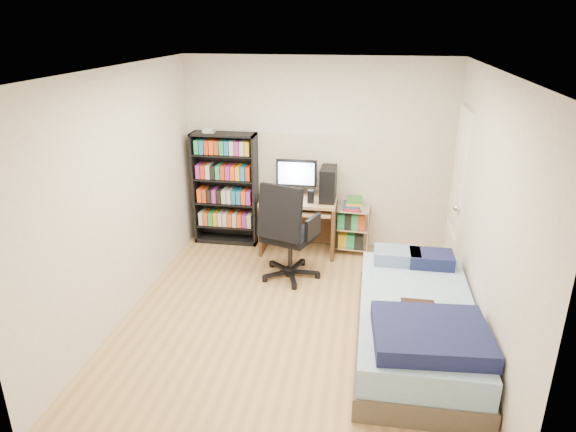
% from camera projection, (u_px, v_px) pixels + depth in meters
% --- Properties ---
extents(room, '(3.58, 4.08, 2.58)m').
position_uv_depth(room, '(294.00, 206.00, 4.88)').
color(room, tan).
rests_on(room, ground).
extents(media_shelf, '(0.86, 0.29, 1.59)m').
position_uv_depth(media_shelf, '(225.00, 188.00, 6.92)').
color(media_shelf, black).
rests_on(media_shelf, room).
extents(computer_desk, '(0.97, 0.57, 1.23)m').
position_uv_depth(computer_desk, '(307.00, 204.00, 6.68)').
color(computer_desk, tan).
rests_on(computer_desk, room).
extents(office_chair, '(0.91, 0.91, 1.21)m').
position_uv_depth(office_chair, '(288.00, 248.00, 6.04)').
color(office_chair, black).
rests_on(office_chair, room).
extents(wire_cart, '(0.49, 0.37, 0.76)m').
position_uv_depth(wire_cart, '(352.00, 217.00, 6.70)').
color(wire_cart, silver).
rests_on(wire_cart, room).
extents(bed, '(1.07, 2.15, 0.61)m').
position_uv_depth(bed, '(416.00, 324.00, 4.74)').
color(bed, brown).
rests_on(bed, room).
extents(door, '(0.12, 0.80, 2.00)m').
position_uv_depth(door, '(458.00, 195.00, 5.95)').
color(door, white).
rests_on(door, room).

